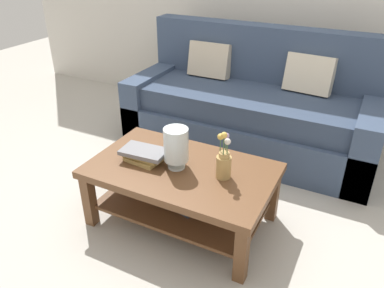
# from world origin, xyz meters

# --- Properties ---
(ground_plane) EXTENTS (10.00, 10.00, 0.00)m
(ground_plane) POSITION_xyz_m (0.00, 0.00, 0.00)
(ground_plane) COLOR #B7B2A8
(couch) EXTENTS (2.20, 0.90, 1.06)m
(couch) POSITION_xyz_m (0.05, 0.84, 0.36)
(couch) COLOR #384760
(couch) RESTS_ON ground
(coffee_table) EXTENTS (1.20, 0.72, 0.44)m
(coffee_table) POSITION_xyz_m (0.01, -0.44, 0.31)
(coffee_table) COLOR brown
(coffee_table) RESTS_ON ground
(book_stack_main) EXTENTS (0.31, 0.21, 0.08)m
(book_stack_main) POSITION_xyz_m (-0.26, -0.47, 0.48)
(book_stack_main) COLOR tan
(book_stack_main) RESTS_ON coffee_table
(glass_hurricane_vase) EXTENTS (0.16, 0.16, 0.28)m
(glass_hurricane_vase) POSITION_xyz_m (-0.02, -0.45, 0.59)
(glass_hurricane_vase) COLOR silver
(glass_hurricane_vase) RESTS_ON coffee_table
(flower_pitcher) EXTENTS (0.10, 0.10, 0.32)m
(flower_pitcher) POSITION_xyz_m (0.29, -0.42, 0.54)
(flower_pitcher) COLOR tan
(flower_pitcher) RESTS_ON coffee_table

